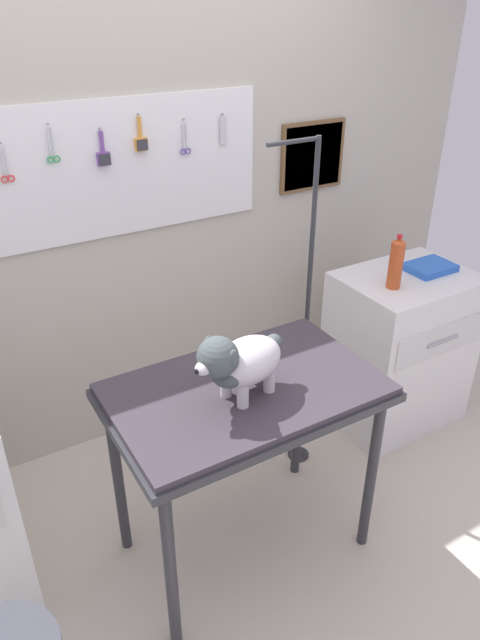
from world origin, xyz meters
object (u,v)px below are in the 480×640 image
grooming_table (245,405)px  dog (239,362)px  cabinet_right (398,349)px  soda_bottle (396,263)px  grooming_arm (305,330)px

grooming_table → dog: bearing=-138.6°
grooming_table → cabinet_right: 1.29m
cabinet_right → soda_bottle: (-0.16, -0.05, 0.56)m
grooming_arm → dog: 0.74m
dog → soda_bottle: size_ratio=1.45×
grooming_arm → soda_bottle: size_ratio=6.03×
grooming_table → soda_bottle: bearing=16.9°
dog → soda_bottle: (1.09, 0.36, -0.01)m
grooming_table → soda_bottle: size_ratio=3.76×
grooming_table → soda_bottle: 1.10m
grooming_table → soda_bottle: soda_bottle is taller
cabinet_right → grooming_arm: bearing=-177.9°
grooming_arm → soda_bottle: (0.51, -0.02, 0.23)m
grooming_arm → cabinet_right: 0.75m
grooming_arm → cabinet_right: grooming_arm is taller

